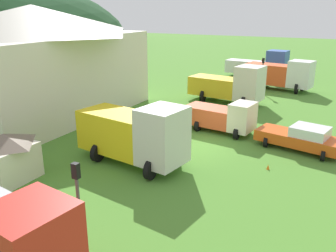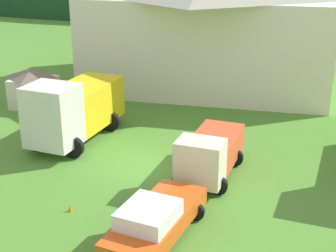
{
  "view_description": "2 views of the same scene",
  "coord_description": "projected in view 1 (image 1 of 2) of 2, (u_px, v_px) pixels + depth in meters",
  "views": [
    {
      "loc": [
        -21.25,
        -8.27,
        8.67
      ],
      "look_at": [
        -2.44,
        1.41,
        1.75
      ],
      "focal_mm": 38.41,
      "sensor_mm": 36.0,
      "label": 1
    },
    {
      "loc": [
        5.89,
        -21.41,
        10.74
      ],
      "look_at": [
        1.1,
        -0.77,
        2.53
      ],
      "focal_mm": 53.59,
      "sensor_mm": 36.0,
      "label": 2
    }
  ],
  "objects": [
    {
      "name": "depot_building",
      "position": [
        37.0,
        60.0,
        29.92
      ],
      "size": [
        18.33,
        12.33,
        9.01
      ],
      "color": "silver",
      "rests_on": "ground"
    },
    {
      "name": "traffic_light_east",
      "position": [
        262.0,
        71.0,
        38.31
      ],
      "size": [
        0.2,
        0.32,
        3.73
      ],
      "color": "#4C4C51",
      "rests_on": "ground"
    },
    {
      "name": "play_shed_cream",
      "position": [
        7.0,
        157.0,
        18.71
      ],
      "size": [
        2.91,
        2.45,
        2.6
      ],
      "color": "beige",
      "rests_on": "ground"
    },
    {
      "name": "heavy_rig_white",
      "position": [
        281.0,
        74.0,
        39.91
      ],
      "size": [
        3.8,
        7.53,
        3.4
      ],
      "rotation": [
        0.0,
        0.0,
        -1.74
      ],
      "color": "white",
      "rests_on": "ground"
    },
    {
      "name": "service_pickup_orange",
      "position": [
        301.0,
        138.0,
        22.92
      ],
      "size": [
        3.12,
        5.63,
        1.66
      ],
      "rotation": [
        0.0,
        0.0,
        -1.78
      ],
      "color": "#DC5217",
      "rests_on": "ground"
    },
    {
      "name": "flatbed_truck_yellow",
      "position": [
        136.0,
        133.0,
        20.56
      ],
      "size": [
        3.85,
        6.97,
        3.69
      ],
      "rotation": [
        0.0,
        0.0,
        -1.72
      ],
      "color": "silver",
      "rests_on": "ground"
    },
    {
      "name": "traffic_light_west",
      "position": [
        78.0,
        202.0,
        12.37
      ],
      "size": [
        0.2,
        0.32,
        3.79
      ],
      "color": "#4C4C51",
      "rests_on": "ground"
    },
    {
      "name": "light_truck_cream",
      "position": [
        223.0,
        116.0,
        26.27
      ],
      "size": [
        2.93,
        5.35,
        2.39
      ],
      "rotation": [
        0.0,
        0.0,
        -1.7
      ],
      "color": "beige",
      "rests_on": "ground"
    },
    {
      "name": "traffic_cone_near_pickup",
      "position": [
        268.0,
        169.0,
        20.39
      ],
      "size": [
        0.36,
        0.36,
        0.58
      ],
      "primitive_type": "cone",
      "color": "orange",
      "rests_on": "ground"
    },
    {
      "name": "heavy_rig_striped",
      "position": [
        231.0,
        85.0,
        34.26
      ],
      "size": [
        3.8,
        7.37,
        3.7
      ],
      "rotation": [
        0.0,
        0.0,
        -1.71
      ],
      "color": "silver",
      "rests_on": "ground"
    },
    {
      "name": "box_truck_blue",
      "position": [
        261.0,
        65.0,
        46.47
      ],
      "size": [
        3.45,
        7.98,
        3.71
      ],
      "rotation": [
        0.0,
        0.0,
        -1.66
      ],
      "color": "#3356AD",
      "rests_on": "ground"
    },
    {
      "name": "ground_plane",
      "position": [
        203.0,
        144.0,
        24.25
      ],
      "size": [
        200.0,
        200.0,
        0.0
      ],
      "primitive_type": "plane",
      "color": "#4C842D"
    }
  ]
}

